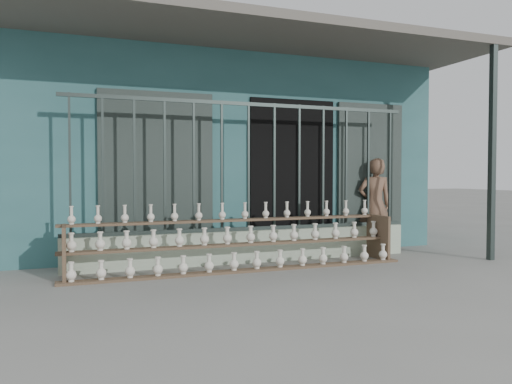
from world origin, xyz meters
name	(u,v)px	position (x,y,z in m)	size (l,w,h in m)	color
ground	(286,280)	(0.00, 0.00, 0.00)	(60.00, 60.00, 0.00)	slate
workshop_building	(198,155)	(0.00, 4.23, 1.62)	(7.40, 6.60, 3.21)	#2E5F61
parapet_wall	(249,246)	(0.00, 1.30, 0.23)	(5.00, 0.20, 0.45)	#B0C4A8
security_fence	(249,166)	(0.00, 1.30, 1.35)	(5.00, 0.04, 1.80)	#283330
shelf_rack	(240,241)	(-0.27, 0.88, 0.36)	(4.50, 0.68, 0.85)	brown
elderly_woman	(375,205)	(2.28, 1.60, 0.75)	(0.55, 0.36, 1.50)	brown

